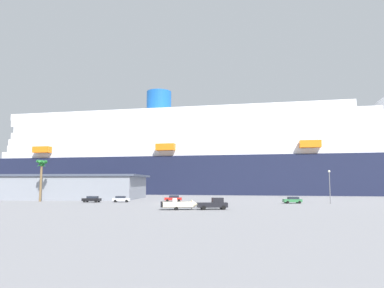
# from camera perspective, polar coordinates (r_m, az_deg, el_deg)

# --- Properties ---
(ground_plane) EXTENTS (600.00, 600.00, 0.00)m
(ground_plane) POSITION_cam_1_polar(r_m,az_deg,el_deg) (115.05, -1.66, -8.74)
(ground_plane) COLOR gray
(cruise_ship) EXTENTS (295.49, 57.11, 55.49)m
(cruise_ship) POSITION_cam_1_polar(r_m,az_deg,el_deg) (160.99, 8.11, -2.39)
(cruise_ship) COLOR #191E38
(cruise_ship) RESTS_ON ground_plane
(terminal_building) EXTENTS (69.85, 28.65, 7.49)m
(terminal_building) POSITION_cam_1_polar(r_m,az_deg,el_deg) (124.58, -23.66, -6.29)
(terminal_building) COLOR gray
(terminal_building) RESTS_ON ground_plane
(pickup_truck) EXTENTS (5.91, 3.30, 2.20)m
(pickup_truck) POSITION_cam_1_polar(r_m,az_deg,el_deg) (67.84, 3.49, -9.58)
(pickup_truck) COLOR black
(pickup_truck) RESTS_ON ground_plane
(small_boat_on_trailer) EXTENTS (7.67, 3.39, 2.15)m
(small_boat_on_trailer) POSITION_cam_1_polar(r_m,az_deg,el_deg) (67.02, -1.73, -9.70)
(small_boat_on_trailer) COLOR #595960
(small_boat_on_trailer) RESTS_ON ground_plane
(palm_tree) EXTENTS (3.26, 3.20, 11.27)m
(palm_tree) POSITION_cam_1_polar(r_m,az_deg,el_deg) (104.45, -23.01, -3.52)
(palm_tree) COLOR brown
(palm_tree) RESTS_ON ground_plane
(street_lamp) EXTENTS (0.56, 0.56, 8.02)m
(street_lamp) POSITION_cam_1_polar(r_m,az_deg,el_deg) (91.60, 21.21, -5.69)
(street_lamp) COLOR slate
(street_lamp) RESTS_ON ground_plane
(parked_car_silver_sedan) EXTENTS (4.63, 2.59, 1.58)m
(parked_car_silver_sedan) POSITION_cam_1_polar(r_m,az_deg,el_deg) (95.07, -11.30, -8.64)
(parked_car_silver_sedan) COLOR silver
(parked_car_silver_sedan) RESTS_ON ground_plane
(parked_car_green_wagon) EXTENTS (4.62, 2.64, 1.58)m
(parked_car_green_wagon) POSITION_cam_1_polar(r_m,az_deg,el_deg) (91.11, 15.84, -8.63)
(parked_car_green_wagon) COLOR #2D723F
(parked_car_green_wagon) RESTS_ON ground_plane
(parked_car_black_coupe) EXTENTS (4.76, 2.15, 1.58)m
(parked_car_black_coupe) POSITION_cam_1_polar(r_m,az_deg,el_deg) (96.13, -15.77, -8.50)
(parked_car_black_coupe) COLOR black
(parked_car_black_coupe) RESTS_ON ground_plane
(parked_car_red_hatchback) EXTENTS (4.87, 2.57, 1.58)m
(parked_car_red_hatchback) POSITION_cam_1_polar(r_m,az_deg,el_deg) (97.27, -3.00, -8.69)
(parked_car_red_hatchback) COLOR red
(parked_car_red_hatchback) RESTS_ON ground_plane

